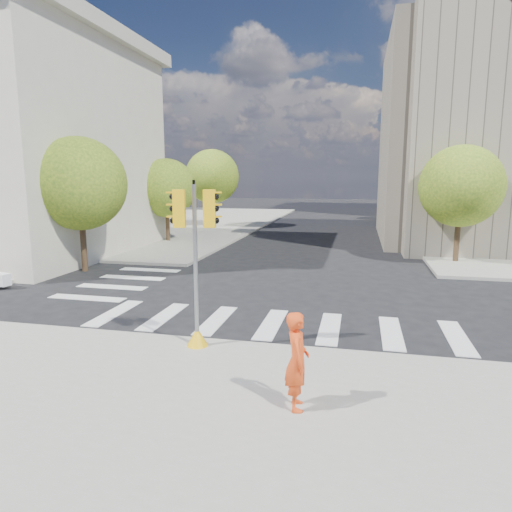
# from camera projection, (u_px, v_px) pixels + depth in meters

# --- Properties ---
(ground) EXTENTS (160.00, 160.00, 0.00)m
(ground) POSITION_uv_depth(u_px,v_px,m) (285.00, 307.00, 16.12)
(ground) COLOR black
(ground) RESTS_ON ground
(sidewalk_far_left) EXTENTS (28.00, 40.00, 0.15)m
(sidewalk_far_left) POSITION_uv_depth(u_px,v_px,m) (128.00, 222.00, 45.43)
(sidewalk_far_left) COLOR gray
(sidewalk_far_left) RESTS_ON ground
(tree_lw_near) EXTENTS (4.40, 4.40, 6.41)m
(tree_lw_near) POSITION_uv_depth(u_px,v_px,m) (80.00, 184.00, 21.52)
(tree_lw_near) COLOR #382616
(tree_lw_near) RESTS_ON ground
(tree_lw_mid) EXTENTS (4.00, 4.00, 5.77)m
(tree_lw_mid) POSITION_uv_depth(u_px,v_px,m) (166.00, 188.00, 31.20)
(tree_lw_mid) COLOR #382616
(tree_lw_mid) RESTS_ON ground
(tree_lw_far) EXTENTS (4.80, 4.80, 6.95)m
(tree_lw_far) POSITION_uv_depth(u_px,v_px,m) (212.00, 177.00, 40.68)
(tree_lw_far) COLOR #382616
(tree_lw_far) RESTS_ON ground
(tree_re_near) EXTENTS (4.20, 4.20, 6.16)m
(tree_re_near) POSITION_uv_depth(u_px,v_px,m) (461.00, 186.00, 23.40)
(tree_re_near) COLOR #382616
(tree_re_near) RESTS_ON ground
(tree_re_mid) EXTENTS (4.60, 4.60, 6.66)m
(tree_re_mid) POSITION_uv_depth(u_px,v_px,m) (428.00, 179.00, 34.88)
(tree_re_mid) COLOR #382616
(tree_re_mid) RESTS_ON ground
(tree_re_far) EXTENTS (4.00, 4.00, 5.88)m
(tree_re_far) POSITION_uv_depth(u_px,v_px,m) (411.00, 183.00, 46.49)
(tree_re_far) COLOR #382616
(tree_re_far) RESTS_ON ground
(lamp_near) EXTENTS (0.35, 0.18, 8.11)m
(lamp_near) POSITION_uv_depth(u_px,v_px,m) (456.00, 176.00, 27.05)
(lamp_near) COLOR black
(lamp_near) RESTS_ON sidewalk_far_right
(lamp_far) EXTENTS (0.35, 0.18, 8.11)m
(lamp_far) POSITION_uv_depth(u_px,v_px,m) (424.00, 176.00, 40.50)
(lamp_far) COLOR black
(lamp_far) RESTS_ON sidewalk_far_right
(traffic_signal) EXTENTS (1.08, 0.56, 4.32)m
(traffic_signal) POSITION_uv_depth(u_px,v_px,m) (196.00, 278.00, 11.70)
(traffic_signal) COLOR yellow
(traffic_signal) RESTS_ON sidewalk_near
(photographer) EXTENTS (0.59, 0.78, 1.91)m
(photographer) POSITION_uv_depth(u_px,v_px,m) (297.00, 361.00, 8.63)
(photographer) COLOR #E84515
(photographer) RESTS_ON sidewalk_near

